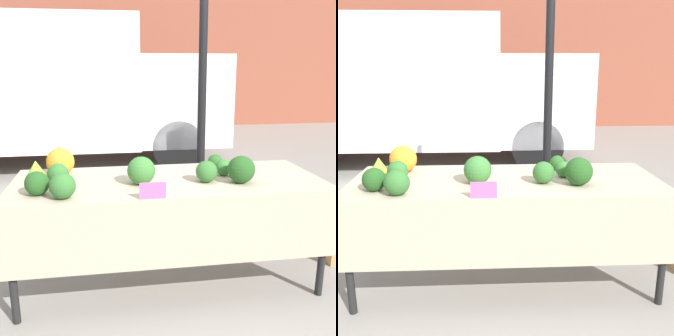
{
  "view_description": "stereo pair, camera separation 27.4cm",
  "coord_description": "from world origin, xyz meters",
  "views": [
    {
      "loc": [
        -0.41,
        -2.62,
        1.56
      ],
      "look_at": [
        0.0,
        0.0,
        0.87
      ],
      "focal_mm": 42.0,
      "sensor_mm": 36.0,
      "label": 1
    },
    {
      "loc": [
        -0.14,
        -2.65,
        1.56
      ],
      "look_at": [
        0.0,
        0.0,
        0.87
      ],
      "focal_mm": 42.0,
      "sensor_mm": 36.0,
      "label": 2
    }
  ],
  "objects": [
    {
      "name": "ground_plane",
      "position": [
        0.0,
        0.0,
        0.0
      ],
      "size": [
        40.0,
        40.0,
        0.0
      ],
      "primitive_type": "plane",
      "color": "gray"
    },
    {
      "name": "building_facade",
      "position": [
        0.0,
        7.92,
        2.78
      ],
      "size": [
        16.0,
        0.6,
        5.55
      ],
      "color": "brown",
      "rests_on": "ground_plane"
    },
    {
      "name": "tent_pole",
      "position": [
        0.38,
        0.61,
        1.27
      ],
      "size": [
        0.07,
        0.07,
        2.54
      ],
      "color": "black",
      "rests_on": "ground_plane"
    },
    {
      "name": "parked_truck",
      "position": [
        -1.39,
        3.95,
        1.24
      ],
      "size": [
        5.34,
        2.06,
        2.27
      ],
      "color": "white",
      "rests_on": "ground_plane"
    },
    {
      "name": "market_table",
      "position": [
        0.0,
        -0.06,
        0.7
      ],
      "size": [
        2.15,
        0.84,
        0.79
      ],
      "color": "tan",
      "rests_on": "ground_plane"
    },
    {
      "name": "orange_cauliflower",
      "position": [
        -0.75,
        0.22,
        0.89
      ],
      "size": [
        0.2,
        0.2,
        0.2
      ],
      "color": "orange",
      "rests_on": "market_table"
    },
    {
      "name": "romanesco_head",
      "position": [
        -0.91,
        0.15,
        0.86
      ],
      "size": [
        0.17,
        0.17,
        0.13
      ],
      "color": "#93B238",
      "rests_on": "market_table"
    },
    {
      "name": "broccoli_head_0",
      "position": [
        -0.2,
        -0.1,
        0.89
      ],
      "size": [
        0.19,
        0.19,
        0.19
      ],
      "color": "#387533",
      "rests_on": "market_table"
    },
    {
      "name": "broccoli_head_1",
      "position": [
        0.48,
        -0.17,
        0.88
      ],
      "size": [
        0.19,
        0.19,
        0.19
      ],
      "color": "#23511E",
      "rests_on": "market_table"
    },
    {
      "name": "broccoli_head_2",
      "position": [
        0.4,
        0.22,
        0.85
      ],
      "size": [
        0.11,
        0.11,
        0.11
      ],
      "color": "#285B23",
      "rests_on": "market_table"
    },
    {
      "name": "broccoli_head_3",
      "position": [
        -0.85,
        -0.23,
        0.87
      ],
      "size": [
        0.15,
        0.15,
        0.15
      ],
      "color": "#23511E",
      "rests_on": "market_table"
    },
    {
      "name": "broccoli_head_4",
      "position": [
        0.25,
        -0.11,
        0.87
      ],
      "size": [
        0.15,
        0.15,
        0.15
      ],
      "color": "#336B2D",
      "rests_on": "market_table"
    },
    {
      "name": "broccoli_head_5",
      "position": [
        -0.69,
        -0.32,
        0.87
      ],
      "size": [
        0.16,
        0.16,
        0.16
      ],
      "color": "#336B2D",
      "rests_on": "market_table"
    },
    {
      "name": "broccoli_head_6",
      "position": [
        0.41,
        0.03,
        0.85
      ],
      "size": [
        0.12,
        0.12,
        0.12
      ],
      "color": "#387533",
      "rests_on": "market_table"
    },
    {
      "name": "broccoli_head_7",
      "position": [
        -0.75,
        -0.01,
        0.86
      ],
      "size": [
        0.14,
        0.14,
        0.14
      ],
      "color": "#336B2D",
      "rests_on": "market_table"
    },
    {
      "name": "price_sign",
      "position": [
        -0.16,
        -0.4,
        0.84
      ],
      "size": [
        0.16,
        0.01,
        0.1
      ],
      "color": "#F45B9E",
      "rests_on": "market_table"
    }
  ]
}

